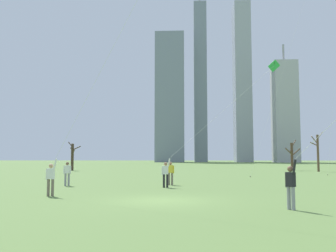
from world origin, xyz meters
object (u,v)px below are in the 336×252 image
at_px(bare_tree_left_of_center, 318,151).
at_px(bare_tree_rightmost, 292,155).
at_px(kite_flyer_far_back_white, 81,117).
at_px(bare_tree_leftmost, 72,155).
at_px(kite_flyer_midfield_right_green, 179,160).
at_px(bystander_strolling_midfield, 171,172).
at_px(bystander_far_off_by_trees, 67,173).

relative_size(bare_tree_left_of_center, bare_tree_rightmost, 1.19).
bearing_deg(kite_flyer_far_back_white, bare_tree_leftmost, 107.84).
xyz_separation_m(kite_flyer_midfield_right_green, bare_tree_left_of_center, (18.21, 26.74, 0.94)).
height_order(kite_flyer_far_back_white, bystander_strolling_midfield, kite_flyer_far_back_white).
bearing_deg(bystander_strolling_midfield, bare_tree_left_of_center, 52.84).
bearing_deg(bare_tree_leftmost, bare_tree_rightmost, 3.85).
xyz_separation_m(bystander_strolling_midfield, bare_tree_left_of_center, (18.84, 24.86, 1.82)).
xyz_separation_m(bare_tree_left_of_center, bare_tree_leftmost, (-34.36, 2.52, -0.48)).
bearing_deg(bystander_far_off_by_trees, bare_tree_left_of_center, 45.24).
distance_m(kite_flyer_midfield_right_green, bystander_strolling_midfield, 2.16).
relative_size(bystander_strolling_midfield, bare_tree_rightmost, 0.36).
relative_size(kite_flyer_far_back_white, bare_tree_leftmost, 4.56).
bearing_deg(bare_tree_left_of_center, kite_flyer_midfield_right_green, -124.26).
bearing_deg(bare_tree_left_of_center, bare_tree_rightmost, 114.11).
height_order(kite_flyer_midfield_right_green, bare_tree_leftmost, kite_flyer_midfield_right_green).
bearing_deg(bare_tree_rightmost, bystander_far_off_by_trees, -127.66).
height_order(kite_flyer_far_back_white, bare_tree_left_of_center, kite_flyer_far_back_white).
xyz_separation_m(bystander_strolling_midfield, bystander_far_off_by_trees, (-6.99, -1.18, 0.00)).
xyz_separation_m(bare_tree_rightmost, bare_tree_leftmost, (-32.26, -2.17, -0.02)).
distance_m(bystander_strolling_midfield, bare_tree_rightmost, 34.00).
distance_m(bystander_strolling_midfield, bare_tree_left_of_center, 31.25).
relative_size(kite_flyer_midfield_right_green, bare_tree_rightmost, 2.00).
bearing_deg(bare_tree_rightmost, kite_flyer_midfield_right_green, -117.14).
relative_size(kite_flyer_far_back_white, bare_tree_left_of_center, 3.56).
relative_size(bystander_far_off_by_trees, bare_tree_leftmost, 0.39).
relative_size(bystander_strolling_midfield, bare_tree_left_of_center, 0.30).
bearing_deg(bystander_far_off_by_trees, kite_flyer_midfield_right_green, -5.19).
bearing_deg(bare_tree_rightmost, bare_tree_left_of_center, -65.89).
xyz_separation_m(bystander_far_off_by_trees, bare_tree_rightmost, (23.73, 30.74, 1.36)).
bearing_deg(bare_tree_rightmost, bare_tree_leftmost, -176.15).
height_order(kite_flyer_far_back_white, bare_tree_leftmost, kite_flyer_far_back_white).
relative_size(kite_flyer_far_back_white, bystander_strolling_midfield, 11.84).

